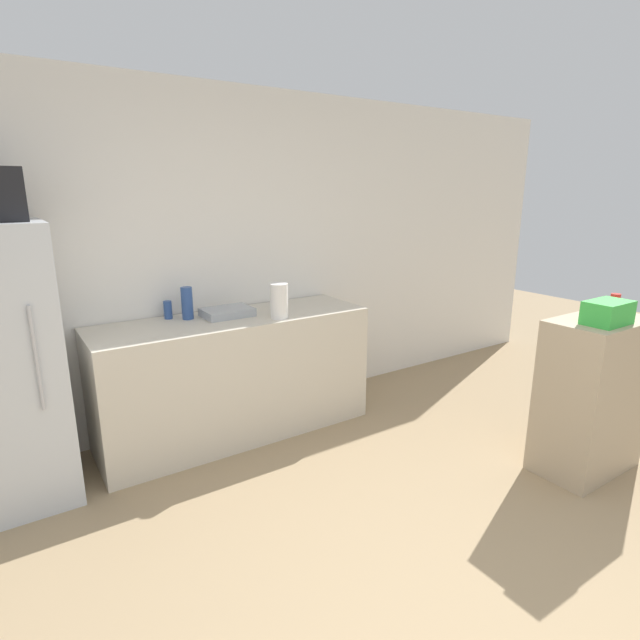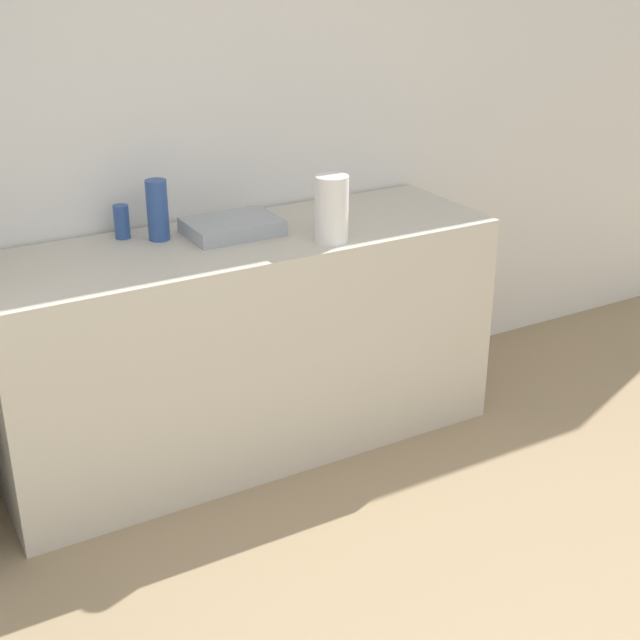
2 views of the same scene
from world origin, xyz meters
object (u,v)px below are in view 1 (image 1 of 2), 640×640
at_px(bottle_tall, 187,303).
at_px(basket, 608,313).
at_px(bottle_short, 168,310).
at_px(jar, 615,302).
at_px(paper_towel_roll, 279,301).

xyz_separation_m(bottle_tall, basket, (1.94, -1.98, 0.07)).
relative_size(bottle_short, jar, 1.10).
bearing_deg(bottle_tall, jar, -38.29).
relative_size(bottle_short, basket, 0.45).
height_order(bottle_short, paper_towel_roll, paper_towel_roll).
xyz_separation_m(bottle_tall, jar, (2.32, -1.84, 0.06)).
height_order(basket, jar, basket).
distance_m(basket, paper_towel_roll, 2.14).
distance_m(bottle_short, paper_towel_roll, 0.81).
relative_size(bottle_tall, basket, 0.79).
xyz_separation_m(bottle_short, basket, (2.06, -2.07, 0.12)).
bearing_deg(basket, bottle_tall, 134.35).
xyz_separation_m(bottle_tall, bottle_short, (-0.12, 0.09, -0.05)).
relative_size(basket, jar, 2.47).
bearing_deg(jar, paper_towel_roll, 139.77).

